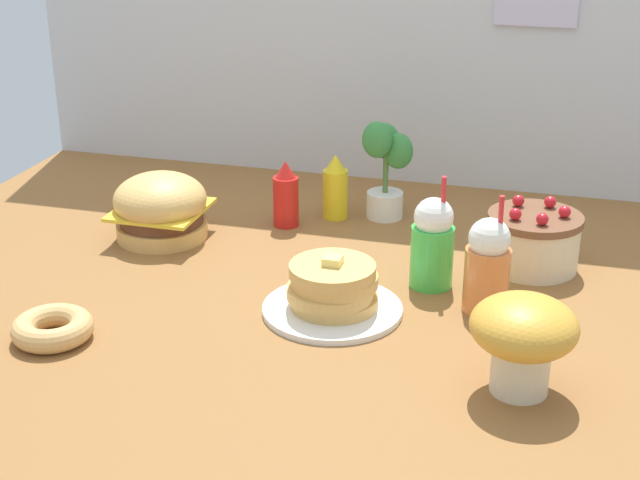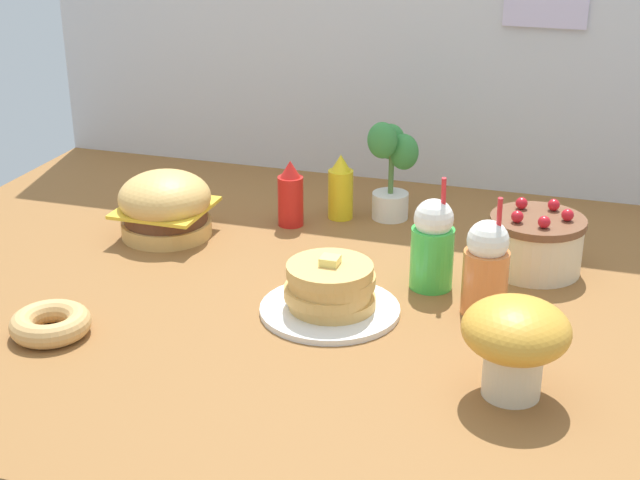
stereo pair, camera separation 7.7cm
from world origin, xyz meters
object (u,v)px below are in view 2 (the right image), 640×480
object	(u,v)px
ketchup_bottle	(291,195)
mushroom_stool	(515,338)
orange_float_cup	(486,267)
potted_plant	(391,166)
mustard_bottle	(341,189)
donut_pink_glaze	(50,323)
cream_soda_cup	(433,244)
pancake_stack	(330,292)
layer_cake	(536,243)
burger	(165,206)

from	to	relation	value
ketchup_bottle	mushroom_stool	size ratio (longest dim) A/B	0.91
orange_float_cup	potted_plant	world-z (taller)	potted_plant
mustard_bottle	mushroom_stool	size ratio (longest dim) A/B	0.91
donut_pink_glaze	ketchup_bottle	bearing A→B (deg)	69.78
mustard_bottle	potted_plant	world-z (taller)	potted_plant
cream_soda_cup	pancake_stack	bearing A→B (deg)	-133.35
orange_float_cup	potted_plant	size ratio (longest dim) A/B	0.98
cream_soda_cup	donut_pink_glaze	distance (m)	0.96
pancake_stack	potted_plant	bearing A→B (deg)	91.05
layer_cake	orange_float_cup	bearing A→B (deg)	-108.13
layer_cake	potted_plant	xyz separation A→B (m)	(-0.46, 0.26, 0.09)
orange_float_cup	potted_plant	bearing A→B (deg)	123.96
layer_cake	donut_pink_glaze	xyz separation A→B (m)	(-1.04, -0.71, -0.05)
pancake_stack	donut_pink_glaze	size ratio (longest dim) A/B	1.83
burger	donut_pink_glaze	size ratio (longest dim) A/B	1.43
mustard_bottle	ketchup_bottle	bearing A→B (deg)	-140.68
burger	mustard_bottle	size ratio (longest dim) A/B	1.33
mushroom_stool	orange_float_cup	bearing A→B (deg)	107.08
burger	donut_pink_glaze	distance (m)	0.64
donut_pink_glaze	potted_plant	distance (m)	1.14
layer_cake	mushroom_stool	size ratio (longest dim) A/B	1.13
layer_cake	mushroom_stool	world-z (taller)	mushroom_stool
ketchup_bottle	donut_pink_glaze	size ratio (longest dim) A/B	1.08
orange_float_cup	layer_cake	bearing A→B (deg)	71.87
orange_float_cup	burger	bearing A→B (deg)	167.72
mustard_bottle	orange_float_cup	distance (m)	0.72
cream_soda_cup	mushroom_stool	bearing A→B (deg)	-60.30
layer_cake	mustard_bottle	bearing A→B (deg)	160.54
layer_cake	orange_float_cup	distance (m)	0.30
pancake_stack	cream_soda_cup	world-z (taller)	cream_soda_cup
ketchup_bottle	cream_soda_cup	size ratio (longest dim) A/B	0.67
orange_float_cup	donut_pink_glaze	bearing A→B (deg)	-155.73
potted_plant	layer_cake	bearing A→B (deg)	-29.51
donut_pink_glaze	potted_plant	world-z (taller)	potted_plant
cream_soda_cup	orange_float_cup	bearing A→B (deg)	-33.27
layer_cake	burger	bearing A→B (deg)	-175.83
orange_float_cup	potted_plant	xyz separation A→B (m)	(-0.37, 0.55, 0.05)
layer_cake	donut_pink_glaze	size ratio (longest dim) A/B	1.34
donut_pink_glaze	orange_float_cup	bearing A→B (deg)	24.27
mustard_bottle	donut_pink_glaze	xyz separation A→B (m)	(-0.43, -0.93, -0.06)
ketchup_bottle	cream_soda_cup	world-z (taller)	cream_soda_cup
mustard_bottle	donut_pink_glaze	bearing A→B (deg)	-114.85
orange_float_cup	cream_soda_cup	bearing A→B (deg)	146.73
potted_plant	orange_float_cup	bearing A→B (deg)	-56.04
orange_float_cup	mushroom_stool	xyz separation A→B (m)	(0.11, -0.36, 0.01)
potted_plant	mushroom_stool	distance (m)	1.03
ketchup_bottle	cream_soda_cup	distance (m)	0.57
burger	donut_pink_glaze	world-z (taller)	burger
pancake_stack	layer_cake	size ratio (longest dim) A/B	1.36
layer_cake	mushroom_stool	bearing A→B (deg)	-88.52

